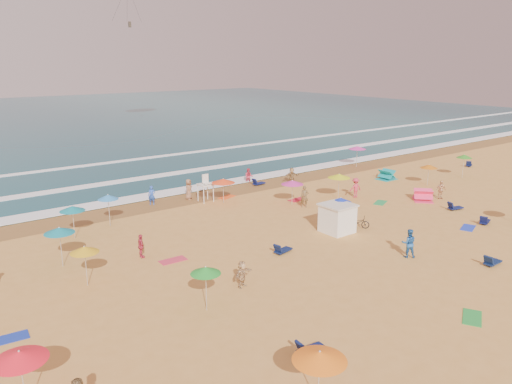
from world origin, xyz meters
TOP-DOWN VIEW (x-y plane):
  - ground at (0.00, 0.00)m, footprint 220.00×220.00m
  - ocean at (0.00, 84.00)m, footprint 220.00×140.00m
  - wet_sand at (0.00, 12.50)m, footprint 220.00×220.00m
  - surf_foam at (0.00, 21.32)m, footprint 200.00×18.70m
  - cabana at (3.75, -2.15)m, footprint 2.00×2.00m
  - cabana_roof at (3.75, -2.15)m, footprint 2.20×2.20m
  - bicycle at (5.65, -2.45)m, footprint 1.54×1.74m
  - lifeguard_stand at (0.33, 10.58)m, footprint 1.20×1.20m
  - beach_umbrellas at (-0.32, 0.39)m, footprint 58.16×29.55m
  - loungers at (5.77, -3.47)m, footprint 55.69×25.63m
  - towels at (3.04, -1.85)m, footprint 43.98×27.09m
  - popup_tents at (18.04, 2.76)m, footprint 6.24×9.34m
  - beachgoers at (-3.15, 2.88)m, footprint 47.61×28.27m

SIDE VIEW (x-z plane):
  - ground at x=0.00m, z-range 0.00..0.00m
  - ocean at x=0.00m, z-range -0.09..0.09m
  - wet_sand at x=0.00m, z-range 0.01..0.01m
  - towels at x=3.04m, z-range 0.00..0.03m
  - surf_foam at x=0.00m, z-range 0.08..0.12m
  - loungers at x=5.77m, z-range 0.00..0.34m
  - bicycle at x=5.65m, z-range 0.00..0.91m
  - popup_tents at x=18.04m, z-range 0.00..1.20m
  - beachgoers at x=-3.15m, z-range -0.22..1.92m
  - cabana at x=3.75m, z-range 0.00..2.00m
  - lifeguard_stand at x=0.33m, z-range 0.00..2.10m
  - cabana_roof at x=3.75m, z-range 2.00..2.12m
  - beach_umbrellas at x=-0.32m, z-range 1.78..2.53m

